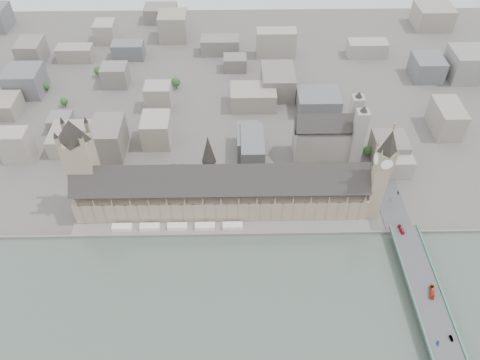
{
  "coord_description": "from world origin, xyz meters",
  "views": [
    {
      "loc": [
        11.87,
        -280.97,
        329.46
      ],
      "look_at": [
        17.45,
        31.45,
        24.41
      ],
      "focal_mm": 35.0,
      "sensor_mm": 36.0,
      "label": 1
    }
  ],
  "objects_px": {
    "palace_of_westminster": "(221,190)",
    "red_bus_north": "(401,229)",
    "victoria_tower": "(81,161)",
    "car_silver": "(451,338)",
    "red_bus_south": "(432,292)",
    "car_blue": "(438,343)",
    "westminster_abbey": "(329,136)",
    "elizabeth_tower": "(382,169)",
    "westminster_bridge": "(427,301)",
    "car_approach": "(398,193)"
  },
  "relations": [
    {
      "from": "westminster_bridge",
      "to": "car_blue",
      "type": "height_order",
      "value": "car_blue"
    },
    {
      "from": "red_bus_south",
      "to": "car_blue",
      "type": "xyz_separation_m",
      "value": [
        -8.53,
        -41.59,
        -1.08
      ]
    },
    {
      "from": "elizabeth_tower",
      "to": "westminster_bridge",
      "type": "relative_size",
      "value": 0.33
    },
    {
      "from": "palace_of_westminster",
      "to": "red_bus_south",
      "type": "relative_size",
      "value": 21.57
    },
    {
      "from": "westminster_abbey",
      "to": "car_silver",
      "type": "xyz_separation_m",
      "value": [
        56.93,
        -216.74,
        -14.05
      ]
    },
    {
      "from": "car_blue",
      "to": "victoria_tower",
      "type": "bearing_deg",
      "value": 173.83
    },
    {
      "from": "victoria_tower",
      "to": "red_bus_south",
      "type": "height_order",
      "value": "victoria_tower"
    },
    {
      "from": "westminster_abbey",
      "to": "car_blue",
      "type": "xyz_separation_m",
      "value": [
        46.14,
        -220.27,
        -14.2
      ]
    },
    {
      "from": "palace_of_westminster",
      "to": "red_bus_south",
      "type": "bearing_deg",
      "value": -31.98
    },
    {
      "from": "car_silver",
      "to": "red_bus_north",
      "type": "bearing_deg",
      "value": 91.63
    },
    {
      "from": "westminster_abbey",
      "to": "car_approach",
      "type": "bearing_deg",
      "value": -50.77
    },
    {
      "from": "red_bus_north",
      "to": "car_blue",
      "type": "height_order",
      "value": "red_bus_north"
    },
    {
      "from": "victoria_tower",
      "to": "car_silver",
      "type": "distance_m",
      "value": 328.32
    },
    {
      "from": "westminster_abbey",
      "to": "car_silver",
      "type": "distance_m",
      "value": 224.53
    },
    {
      "from": "westminster_abbey",
      "to": "red_bus_south",
      "type": "height_order",
      "value": "westminster_abbey"
    },
    {
      "from": "palace_of_westminster",
      "to": "red_bus_north",
      "type": "distance_m",
      "value": 163.64
    },
    {
      "from": "westminster_bridge",
      "to": "car_silver",
      "type": "bearing_deg",
      "value": -80.3
    },
    {
      "from": "westminster_bridge",
      "to": "car_blue",
      "type": "bearing_deg",
      "value": -97.44
    },
    {
      "from": "palace_of_westminster",
      "to": "red_bus_south",
      "type": "height_order",
      "value": "palace_of_westminster"
    },
    {
      "from": "palace_of_westminster",
      "to": "victoria_tower",
      "type": "distance_m",
      "value": 126.41
    },
    {
      "from": "palace_of_westminster",
      "to": "westminster_bridge",
      "type": "height_order",
      "value": "palace_of_westminster"
    },
    {
      "from": "car_silver",
      "to": "westminster_bridge",
      "type": "bearing_deg",
      "value": 95.96
    },
    {
      "from": "red_bus_north",
      "to": "victoria_tower",
      "type": "bearing_deg",
      "value": 164.65
    },
    {
      "from": "westminster_bridge",
      "to": "palace_of_westminster",
      "type": "bearing_deg",
      "value": 146.51
    },
    {
      "from": "westminster_abbey",
      "to": "red_bus_south",
      "type": "distance_m",
      "value": 187.32
    },
    {
      "from": "elizabeth_tower",
      "to": "red_bus_south",
      "type": "relative_size",
      "value": 8.75
    },
    {
      "from": "elizabeth_tower",
      "to": "car_approach",
      "type": "xyz_separation_m",
      "value": [
        29.77,
        17.38,
        -47.19
      ]
    },
    {
      "from": "westminster_bridge",
      "to": "car_approach",
      "type": "height_order",
      "value": "car_approach"
    },
    {
      "from": "car_blue",
      "to": "westminster_bridge",
      "type": "bearing_deg",
      "value": 104.85
    },
    {
      "from": "car_blue",
      "to": "car_silver",
      "type": "xyz_separation_m",
      "value": [
        10.78,
        3.53,
        0.15
      ]
    },
    {
      "from": "car_silver",
      "to": "car_blue",
      "type": "bearing_deg",
      "value": -165.62
    },
    {
      "from": "red_bus_south",
      "to": "westminster_bridge",
      "type": "bearing_deg",
      "value": -115.43
    },
    {
      "from": "victoria_tower",
      "to": "westminster_abbey",
      "type": "bearing_deg",
      "value": 16.5
    },
    {
      "from": "elizabeth_tower",
      "to": "red_bus_north",
      "type": "distance_m",
      "value": 58.0
    },
    {
      "from": "red_bus_north",
      "to": "red_bus_south",
      "type": "xyz_separation_m",
      "value": [
        7.29,
        -63.46,
        0.29
      ]
    },
    {
      "from": "red_bus_south",
      "to": "car_silver",
      "type": "relative_size",
      "value": 2.58
    },
    {
      "from": "westminster_abbey",
      "to": "red_bus_north",
      "type": "height_order",
      "value": "westminster_abbey"
    },
    {
      "from": "westminster_abbey",
      "to": "car_approach",
      "type": "relative_size",
      "value": 15.36
    },
    {
      "from": "car_silver",
      "to": "car_approach",
      "type": "height_order",
      "value": "car_silver"
    },
    {
      "from": "palace_of_westminster",
      "to": "car_silver",
      "type": "height_order",
      "value": "palace_of_westminster"
    },
    {
      "from": "victoria_tower",
      "to": "car_approach",
      "type": "xyz_separation_m",
      "value": [
        289.77,
        -0.62,
        -44.31
      ]
    },
    {
      "from": "palace_of_westminster",
      "to": "victoria_tower",
      "type": "bearing_deg",
      "value": 177.04
    },
    {
      "from": "red_bus_north",
      "to": "car_blue",
      "type": "relative_size",
      "value": 2.76
    },
    {
      "from": "westminster_abbey",
      "to": "car_silver",
      "type": "relative_size",
      "value": 14.3
    },
    {
      "from": "elizabeth_tower",
      "to": "car_silver",
      "type": "xyz_separation_m",
      "value": [
        29.85,
        -129.74,
        -47.05
      ]
    },
    {
      "from": "car_blue",
      "to": "car_silver",
      "type": "relative_size",
      "value": 0.78
    },
    {
      "from": "palace_of_westminster",
      "to": "elizabeth_tower",
      "type": "distance_m",
      "value": 142.94
    },
    {
      "from": "palace_of_westminster",
      "to": "westminster_abbey",
      "type": "bearing_deg",
      "value": 34.17
    },
    {
      "from": "red_bus_north",
      "to": "car_approach",
      "type": "distance_m",
      "value": 46.58
    },
    {
      "from": "car_blue",
      "to": "westminster_abbey",
      "type": "bearing_deg",
      "value": 124.13
    }
  ]
}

